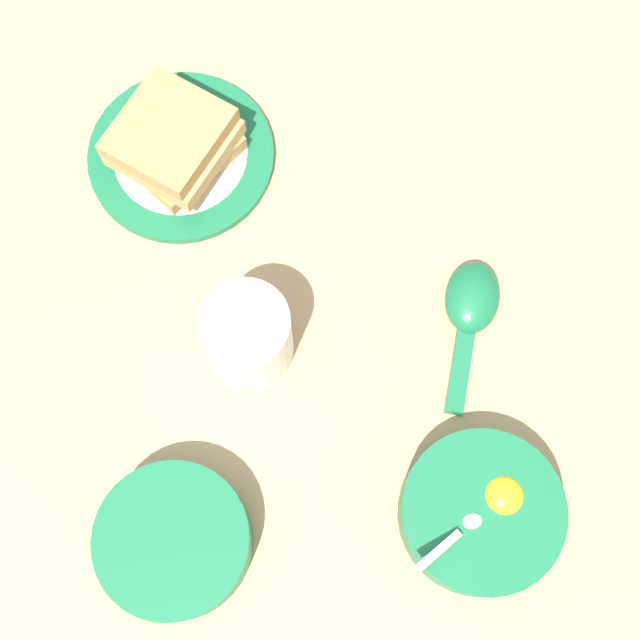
{
  "coord_description": "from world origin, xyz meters",
  "views": [
    {
      "loc": [
        0.05,
        0.28,
        0.83
      ],
      "look_at": [
        -0.0,
        0.04,
        0.02
      ],
      "focal_mm": 50.0,
      "sensor_mm": 36.0,
      "label": 1
    }
  ],
  "objects_px": {
    "toast_plate": "(181,156)",
    "congee_bowl": "(174,541)",
    "toast_sandwich": "(174,141)",
    "soup_spoon": "(471,308)",
    "drinking_cup": "(248,335)",
    "egg_bowl": "(481,512)"
  },
  "relations": [
    {
      "from": "egg_bowl",
      "to": "drinking_cup",
      "type": "xyz_separation_m",
      "value": [
        0.17,
        -0.2,
        0.02
      ]
    },
    {
      "from": "soup_spoon",
      "to": "drinking_cup",
      "type": "xyz_separation_m",
      "value": [
        0.21,
        -0.01,
        0.03
      ]
    },
    {
      "from": "soup_spoon",
      "to": "congee_bowl",
      "type": "height_order",
      "value": "congee_bowl"
    },
    {
      "from": "egg_bowl",
      "to": "drinking_cup",
      "type": "height_order",
      "value": "drinking_cup"
    },
    {
      "from": "egg_bowl",
      "to": "toast_plate",
      "type": "bearing_deg",
      "value": -64.67
    },
    {
      "from": "egg_bowl",
      "to": "soup_spoon",
      "type": "height_order",
      "value": "egg_bowl"
    },
    {
      "from": "soup_spoon",
      "to": "drinking_cup",
      "type": "height_order",
      "value": "drinking_cup"
    },
    {
      "from": "drinking_cup",
      "to": "egg_bowl",
      "type": "bearing_deg",
      "value": 130.03
    },
    {
      "from": "egg_bowl",
      "to": "congee_bowl",
      "type": "distance_m",
      "value": 0.27
    },
    {
      "from": "soup_spoon",
      "to": "congee_bowl",
      "type": "xyz_separation_m",
      "value": [
        0.32,
        0.15,
        0.01
      ]
    },
    {
      "from": "toast_plate",
      "to": "congee_bowl",
      "type": "relative_size",
      "value": 1.4
    },
    {
      "from": "toast_plate",
      "to": "drinking_cup",
      "type": "bearing_deg",
      "value": 97.65
    },
    {
      "from": "toast_sandwich",
      "to": "soup_spoon",
      "type": "distance_m",
      "value": 0.33
    },
    {
      "from": "toast_plate",
      "to": "congee_bowl",
      "type": "xyz_separation_m",
      "value": [
        0.07,
        0.38,
        0.02
      ]
    },
    {
      "from": "toast_sandwich",
      "to": "soup_spoon",
      "type": "relative_size",
      "value": 0.96
    },
    {
      "from": "egg_bowl",
      "to": "congee_bowl",
      "type": "bearing_deg",
      "value": -7.87
    },
    {
      "from": "soup_spoon",
      "to": "toast_plate",
      "type": "bearing_deg",
      "value": -43.11
    },
    {
      "from": "congee_bowl",
      "to": "egg_bowl",
      "type": "bearing_deg",
      "value": 172.13
    },
    {
      "from": "toast_plate",
      "to": "toast_sandwich",
      "type": "bearing_deg",
      "value": 40.12
    },
    {
      "from": "egg_bowl",
      "to": "toast_sandwich",
      "type": "xyz_separation_m",
      "value": [
        0.2,
        -0.41,
        0.02
      ]
    },
    {
      "from": "toast_plate",
      "to": "drinking_cup",
      "type": "xyz_separation_m",
      "value": [
        -0.03,
        0.22,
        0.04
      ]
    },
    {
      "from": "toast_plate",
      "to": "soup_spoon",
      "type": "distance_m",
      "value": 0.33
    }
  ]
}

